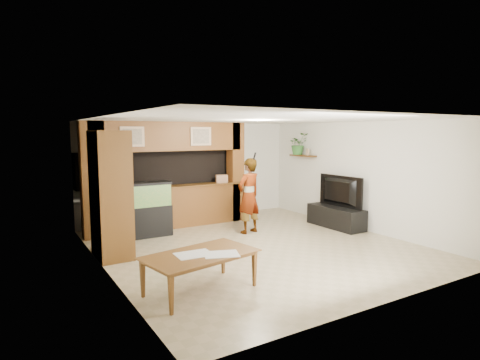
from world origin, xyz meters
TOP-DOWN VIEW (x-y plane):
  - floor at (0.00, 0.00)m, footprint 6.50×6.50m
  - ceiling at (0.00, 0.00)m, footprint 6.50×6.50m
  - wall_back at (0.00, 3.25)m, footprint 6.00×0.00m
  - wall_left at (-3.00, 0.00)m, footprint 0.00×6.50m
  - wall_right at (3.00, 0.00)m, footprint 0.00×6.50m
  - partition at (-0.95, 2.64)m, footprint 4.20×0.99m
  - wall_clock at (-2.97, 1.00)m, footprint 0.05×0.25m
  - wall_shelf at (2.85, 1.95)m, footprint 0.25×0.90m
  - pantry_cabinet at (-2.70, 0.85)m, footprint 0.59×0.97m
  - trash_can at (-2.73, 0.80)m, footprint 0.27×0.27m
  - aquarium at (-1.68, 1.95)m, footprint 1.12×0.42m
  - tv_stand at (2.65, 0.41)m, footprint 0.56×1.53m
  - television at (2.65, 0.41)m, footprint 0.22×1.35m
  - photo_frame at (2.85, 1.75)m, footprint 0.05×0.14m
  - potted_plant at (2.82, 2.13)m, footprint 0.61×0.55m
  - person at (0.49, 1.05)m, footprint 0.72×0.56m
  - microphone at (0.54, 0.89)m, footprint 0.04×0.11m
  - dining_table at (-2.00, -1.58)m, footprint 1.79×1.20m
  - newspaper_a at (-2.11, -1.55)m, footprint 0.55×0.41m
  - newspaper_b at (-1.76, -1.75)m, footprint 0.60×0.51m
  - counter_box at (0.53, 2.45)m, footprint 0.35×0.28m

SIDE VIEW (x-z plane):
  - floor at x=0.00m, z-range 0.00..0.00m
  - trash_can at x=-2.73m, z-range 0.00..0.49m
  - tv_stand at x=2.65m, z-range 0.00..0.51m
  - dining_table at x=-2.00m, z-range 0.00..0.58m
  - newspaper_b at x=-1.76m, z-range 0.58..0.59m
  - newspaper_a at x=-2.11m, z-range 0.58..0.59m
  - aquarium at x=-1.68m, z-range -0.01..1.23m
  - person at x=0.49m, z-range 0.00..1.76m
  - television at x=2.65m, z-range 0.51..1.28m
  - counter_box at x=0.53m, z-range 1.04..1.24m
  - pantry_cabinet at x=-2.70m, z-range 0.00..2.38m
  - wall_back at x=0.00m, z-range -1.70..4.30m
  - wall_left at x=-3.00m, z-range -1.95..4.55m
  - wall_right at x=3.00m, z-range -1.95..4.55m
  - partition at x=-0.95m, z-range 0.01..2.61m
  - wall_shelf at x=2.85m, z-range 1.68..1.72m
  - microphone at x=0.54m, z-range 1.72..1.90m
  - photo_frame at x=2.85m, z-range 1.72..1.91m
  - wall_clock at x=-2.97m, z-range 1.77..2.02m
  - potted_plant at x=2.82m, z-range 1.72..2.33m
  - ceiling at x=0.00m, z-range 2.60..2.60m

